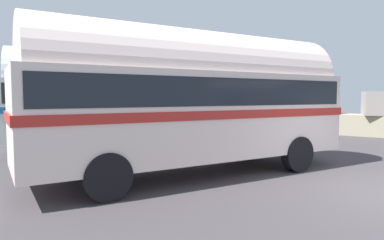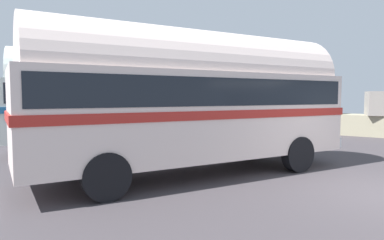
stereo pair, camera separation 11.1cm
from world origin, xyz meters
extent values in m
cube|color=#8CA071|center=(-12.44, 11.43, 1.54)|extent=(1.10, 1.11, 0.87)
sphere|color=gray|center=(-9.79, 11.60, 1.71)|extent=(1.22, 1.22, 1.22)
cube|color=tan|center=(-7.02, 12.16, 1.45)|extent=(0.94, 0.92, 0.71)
cube|color=gray|center=(-4.56, 11.49, 1.66)|extent=(1.24, 1.16, 1.13)
cube|color=gray|center=(-1.97, 11.41, 1.70)|extent=(1.57, 1.60, 1.21)
cylinder|color=black|center=(-4.43, 1.81, 0.50)|extent=(0.64, 0.99, 0.96)
cylinder|color=black|center=(-2.40, 0.94, 0.50)|extent=(0.64, 0.99, 0.96)
cylinder|color=black|center=(-6.50, -2.97, 0.50)|extent=(0.64, 0.99, 0.96)
cylinder|color=black|center=(-4.47, -3.84, 0.50)|extent=(0.64, 0.99, 0.96)
cube|color=silver|center=(-4.45, -1.02, 1.57)|extent=(5.54, 8.66, 2.10)
cylinder|color=silver|center=(-4.45, -1.02, 2.62)|extent=(5.23, 8.27, 2.20)
cube|color=#B02821|center=(-4.45, -1.02, 1.63)|extent=(5.62, 8.76, 0.20)
cube|color=black|center=(-4.45, -1.02, 2.15)|extent=(5.44, 8.37, 0.64)
cube|color=silver|center=(-2.75, 2.90, 0.70)|extent=(2.16, 1.05, 0.28)
cylinder|color=black|center=(-8.60, 3.75, 0.50)|extent=(0.74, 0.97, 0.96)
cylinder|color=black|center=(-6.72, 2.60, 0.50)|extent=(0.74, 0.97, 0.96)
cylinder|color=black|center=(-11.31, -0.70, 0.50)|extent=(0.74, 0.97, 0.96)
cylinder|color=black|center=(-9.43, -1.85, 0.50)|extent=(0.74, 0.97, 0.96)
cube|color=silver|center=(-9.02, 0.95, 1.57)|extent=(6.42, 8.42, 2.10)
cylinder|color=silver|center=(-9.02, 0.95, 2.62)|extent=(6.08, 8.03, 2.20)
cube|color=#215E92|center=(-9.02, 0.95, 1.63)|extent=(6.51, 8.52, 0.20)
cube|color=black|center=(-9.02, 0.95, 2.15)|extent=(6.28, 8.15, 0.64)
cube|color=silver|center=(-6.79, 4.59, 0.70)|extent=(2.03, 1.32, 0.28)
camera|label=1|loc=(0.69, -8.20, 2.04)|focal=32.29mm
camera|label=2|loc=(0.78, -8.14, 2.04)|focal=32.29mm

